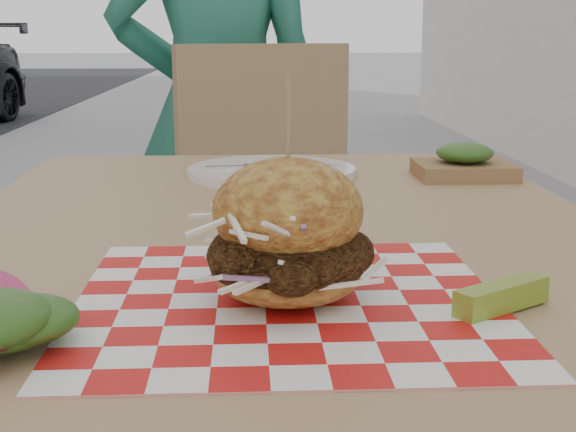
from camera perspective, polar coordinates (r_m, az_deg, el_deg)
The scene contains 8 objects.
diner at distance 2.08m, azimuth -4.95°, elevation 7.10°, with size 0.56×0.37×1.53m, color #2A7A62.
patio_table at distance 0.95m, azimuth -0.47°, elevation -5.73°, with size 0.80×1.20×0.75m.
patio_chair at distance 1.84m, azimuth -2.60°, elevation -0.37°, with size 0.53×0.54×0.95m.
paper_liner at distance 0.69m, azimuth -0.00°, elevation -6.00°, with size 0.36×0.36×0.00m, color red.
sandwich at distance 0.67m, azimuth -0.00°, elevation -1.65°, with size 0.17×0.17×0.19m.
pickle_spear at distance 0.69m, azimuth 14.97°, elevation -5.53°, with size 0.10×0.02×0.02m, color olive.
place_setting at distance 1.29m, azimuth -1.18°, elevation 3.18°, with size 0.27×0.27×0.02m.
kraft_tray at distance 1.30m, azimuth 12.42°, elevation 3.65°, with size 0.15×0.12×0.06m.
Camera 1 is at (-0.10, -0.75, 0.97)m, focal length 50.00 mm.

